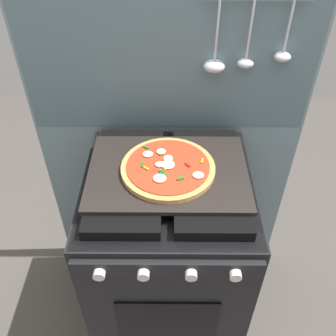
% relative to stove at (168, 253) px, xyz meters
% --- Properties ---
extents(ground_plane, '(4.00, 4.00, 0.00)m').
position_rel_stove_xyz_m(ground_plane, '(0.00, 0.00, -0.45)').
color(ground_plane, '#4C4742').
extents(kitchen_backsplash, '(1.10, 0.09, 1.55)m').
position_rel_stove_xyz_m(kitchen_backsplash, '(0.00, 0.34, 0.34)').
color(kitchen_backsplash, '#7A939E').
rests_on(kitchen_backsplash, ground_plane).
extents(stove, '(0.60, 0.64, 0.90)m').
position_rel_stove_xyz_m(stove, '(0.00, 0.00, 0.00)').
color(stove, black).
rests_on(stove, ground_plane).
extents(baking_tray, '(0.54, 0.38, 0.02)m').
position_rel_stove_xyz_m(baking_tray, '(0.00, 0.00, 0.46)').
color(baking_tray, black).
rests_on(baking_tray, stove).
extents(pizza_left, '(0.32, 0.32, 0.03)m').
position_rel_stove_xyz_m(pizza_left, '(0.00, 0.00, 0.48)').
color(pizza_left, tan).
rests_on(pizza_left, baking_tray).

